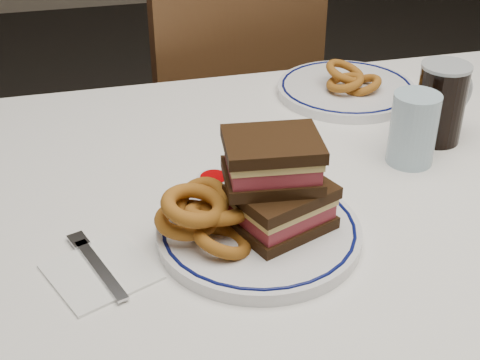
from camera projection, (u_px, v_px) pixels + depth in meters
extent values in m
cube|color=silver|center=(352.00, 176.00, 1.11)|extent=(1.26, 0.86, 0.03)
cylinder|color=#3F2214|center=(49.00, 277.00, 1.47)|extent=(0.06, 0.06, 0.71)
cube|color=silver|center=(276.00, 113.00, 1.51)|extent=(1.26, 0.01, 0.17)
cube|color=#3F2214|center=(207.00, 114.00, 1.90)|extent=(0.56, 0.56, 0.04)
cylinder|color=#3F2214|center=(235.00, 145.00, 2.26)|extent=(0.04, 0.04, 0.45)
cylinder|color=#3F2214|center=(299.00, 202.00, 1.96)|extent=(0.04, 0.04, 0.45)
cylinder|color=#3F2214|center=(125.00, 174.00, 2.10)|extent=(0.04, 0.04, 0.45)
cylinder|color=#3F2214|center=(177.00, 241.00, 1.80)|extent=(0.04, 0.04, 0.45)
cube|color=#3F2214|center=(243.00, 44.00, 1.60)|extent=(0.45, 0.15, 0.51)
cylinder|color=silver|center=(259.00, 232.00, 0.93)|extent=(0.29, 0.29, 0.02)
torus|color=#0A0F4B|center=(259.00, 227.00, 0.93)|extent=(0.27, 0.27, 0.01)
cube|color=black|center=(281.00, 221.00, 0.92)|extent=(0.16, 0.14, 0.02)
cube|color=maroon|center=(282.00, 210.00, 0.91)|extent=(0.14, 0.13, 0.02)
cube|color=tan|center=(282.00, 200.00, 0.90)|extent=(0.15, 0.13, 0.01)
cube|color=black|center=(282.00, 192.00, 0.90)|extent=(0.16, 0.14, 0.02)
cube|color=black|center=(272.00, 176.00, 0.90)|extent=(0.14, 0.11, 0.02)
cube|color=maroon|center=(272.00, 164.00, 0.89)|extent=(0.13, 0.11, 0.02)
cube|color=tan|center=(272.00, 153.00, 0.88)|extent=(0.13, 0.11, 0.01)
cube|color=black|center=(273.00, 144.00, 0.87)|extent=(0.14, 0.11, 0.02)
torus|color=brown|center=(222.00, 240.00, 0.88)|extent=(0.09, 0.08, 0.06)
torus|color=brown|center=(187.00, 220.00, 0.90)|extent=(0.09, 0.09, 0.03)
torus|color=brown|center=(216.00, 212.00, 0.90)|extent=(0.09, 0.09, 0.06)
torus|color=brown|center=(201.00, 203.00, 0.91)|extent=(0.09, 0.08, 0.08)
torus|color=brown|center=(194.00, 205.00, 0.88)|extent=(0.09, 0.09, 0.04)
cylinder|color=silver|center=(214.00, 185.00, 0.99)|extent=(0.05, 0.05, 0.03)
cylinder|color=#980205|center=(214.00, 179.00, 0.99)|extent=(0.04, 0.04, 0.01)
cylinder|color=black|center=(440.00, 104.00, 1.15)|extent=(0.08, 0.08, 0.14)
cylinder|color=#979FA5|center=(447.00, 66.00, 1.11)|extent=(0.08, 0.08, 0.01)
torus|color=#979FA5|center=(458.00, 94.00, 1.17)|extent=(0.07, 0.04, 0.07)
cylinder|color=#9AB6C6|center=(413.00, 129.00, 1.09)|extent=(0.08, 0.08, 0.12)
cylinder|color=silver|center=(346.00, 90.00, 1.34)|extent=(0.28, 0.28, 0.02)
torus|color=#0A0F4B|center=(346.00, 86.00, 1.34)|extent=(0.26, 0.26, 0.01)
torus|color=brown|center=(362.00, 85.00, 1.32)|extent=(0.08, 0.08, 0.05)
torus|color=brown|center=(345.00, 82.00, 1.31)|extent=(0.08, 0.08, 0.04)
torus|color=brown|center=(345.00, 72.00, 1.33)|extent=(0.09, 0.08, 0.05)
cube|color=white|center=(101.00, 272.00, 0.87)|extent=(0.16, 0.16, 0.00)
cube|color=#B0B1B5|center=(101.00, 269.00, 0.87)|extent=(0.06, 0.14, 0.00)
cube|color=#B0B1B5|center=(78.00, 240.00, 0.92)|extent=(0.03, 0.04, 0.00)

